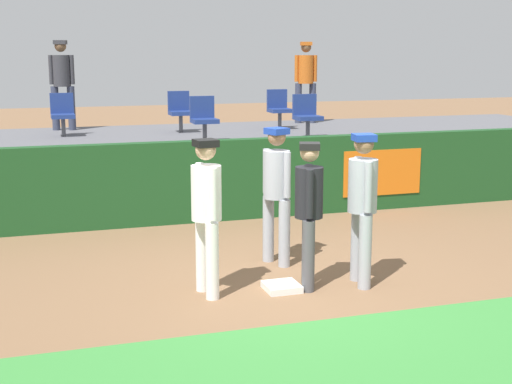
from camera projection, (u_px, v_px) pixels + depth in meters
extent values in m
plane|color=brown|center=(298.00, 285.00, 8.73)|extent=(60.00, 60.00, 0.00)
cube|color=#388438|center=(403.00, 373.00, 6.34)|extent=(18.00, 2.80, 0.01)
cube|color=white|center=(282.00, 287.00, 8.54)|extent=(0.40, 0.40, 0.08)
cylinder|color=white|center=(202.00, 254.00, 8.46)|extent=(0.15, 0.15, 0.89)
cylinder|color=white|center=(212.00, 261.00, 8.17)|extent=(0.15, 0.15, 0.89)
cylinder|color=white|center=(206.00, 193.00, 8.17)|extent=(0.38, 0.38, 0.63)
sphere|color=tan|center=(206.00, 150.00, 8.07)|extent=(0.23, 0.23, 0.23)
cube|color=black|center=(206.00, 143.00, 8.06)|extent=(0.27, 0.27, 0.08)
cylinder|color=white|center=(200.00, 188.00, 8.35)|extent=(0.09, 0.09, 0.59)
cylinder|color=white|center=(213.00, 194.00, 7.98)|extent=(0.09, 0.09, 0.59)
ellipsoid|color=brown|center=(208.00, 209.00, 8.44)|extent=(0.14, 0.21, 0.28)
cylinder|color=#9EA3AD|center=(268.00, 229.00, 9.66)|extent=(0.15, 0.15, 0.89)
cylinder|color=#9EA3AD|center=(284.00, 233.00, 9.41)|extent=(0.15, 0.15, 0.89)
cylinder|color=#9EA3AD|center=(277.00, 174.00, 9.39)|extent=(0.45, 0.45, 0.63)
sphere|color=#8C6647|center=(277.00, 137.00, 9.29)|extent=(0.23, 0.23, 0.23)
cube|color=#193899|center=(277.00, 131.00, 9.28)|extent=(0.32, 0.32, 0.08)
cylinder|color=#9EA3AD|center=(266.00, 171.00, 9.54)|extent=(0.09, 0.09, 0.59)
cylinder|color=#9EA3AD|center=(287.00, 175.00, 9.22)|extent=(0.09, 0.09, 0.59)
cylinder|color=#9EA3AD|center=(357.00, 245.00, 8.85)|extent=(0.15, 0.15, 0.90)
cylinder|color=#9EA3AD|center=(365.00, 252.00, 8.53)|extent=(0.15, 0.15, 0.90)
cylinder|color=#9EA3AD|center=(363.00, 186.00, 8.54)|extent=(0.40, 0.40, 0.63)
sphere|color=#8C6647|center=(364.00, 144.00, 8.44)|extent=(0.24, 0.24, 0.24)
cube|color=#193899|center=(364.00, 138.00, 8.43)|extent=(0.28, 0.28, 0.08)
cylinder|color=#9EA3AD|center=(358.00, 181.00, 8.74)|extent=(0.09, 0.09, 0.59)
cylinder|color=#9EA3AD|center=(368.00, 187.00, 8.33)|extent=(0.09, 0.09, 0.59)
cylinder|color=#4C4C51|center=(308.00, 249.00, 8.73)|extent=(0.15, 0.15, 0.86)
cylinder|color=#4C4C51|center=(308.00, 256.00, 8.43)|extent=(0.15, 0.15, 0.86)
cylinder|color=black|center=(309.00, 192.00, 8.44)|extent=(0.43, 0.43, 0.60)
sphere|color=tan|center=(310.00, 152.00, 8.35)|extent=(0.22, 0.22, 0.22)
cube|color=black|center=(310.00, 146.00, 8.34)|extent=(0.30, 0.30, 0.08)
cylinder|color=black|center=(309.00, 188.00, 8.63)|extent=(0.09, 0.09, 0.56)
cylinder|color=black|center=(309.00, 194.00, 8.24)|extent=(0.09, 0.09, 0.56)
cube|color=#19471E|center=(220.00, 180.00, 11.99)|extent=(18.00, 0.24, 1.35)
cube|color=orange|center=(382.00, 173.00, 12.75)|extent=(1.50, 0.02, 0.81)
cube|color=#59595E|center=(187.00, 164.00, 14.41)|extent=(18.00, 4.80, 1.14)
cylinder|color=#4C4C51|center=(280.00, 120.00, 15.48)|extent=(0.08, 0.08, 0.40)
cube|color=navy|center=(280.00, 110.00, 15.44)|extent=(0.45, 0.44, 0.08)
cube|color=navy|center=(277.00, 99.00, 15.57)|extent=(0.45, 0.06, 0.40)
cylinder|color=#4C4C51|center=(205.00, 132.00, 13.17)|extent=(0.08, 0.08, 0.40)
cube|color=navy|center=(205.00, 121.00, 13.13)|extent=(0.45, 0.44, 0.08)
cube|color=navy|center=(202.00, 107.00, 13.26)|extent=(0.45, 0.06, 0.40)
cylinder|color=#4C4C51|center=(63.00, 126.00, 14.13)|extent=(0.08, 0.08, 0.40)
cube|color=navy|center=(63.00, 116.00, 14.09)|extent=(0.45, 0.44, 0.08)
cube|color=navy|center=(62.00, 103.00, 14.22)|extent=(0.45, 0.06, 0.40)
cylinder|color=#4C4C51|center=(181.00, 123.00, 14.83)|extent=(0.08, 0.08, 0.40)
cube|color=navy|center=(181.00, 113.00, 14.79)|extent=(0.45, 0.44, 0.08)
cube|color=navy|center=(179.00, 101.00, 14.92)|extent=(0.45, 0.06, 0.40)
cylinder|color=#4C4C51|center=(308.00, 128.00, 13.77)|extent=(0.08, 0.08, 0.40)
cube|color=navy|center=(308.00, 118.00, 13.74)|extent=(0.48, 0.44, 0.08)
cube|color=navy|center=(304.00, 104.00, 13.87)|extent=(0.48, 0.06, 0.40)
cylinder|color=#33384C|center=(72.00, 108.00, 15.26)|extent=(0.16, 0.16, 0.92)
cylinder|color=#33384C|center=(55.00, 108.00, 15.23)|extent=(0.16, 0.16, 0.92)
cylinder|color=#333338|center=(62.00, 71.00, 15.10)|extent=(0.43, 0.43, 0.65)
sphere|color=brown|center=(60.00, 46.00, 15.00)|extent=(0.24, 0.24, 0.24)
cube|color=#333338|center=(60.00, 42.00, 14.99)|extent=(0.30, 0.30, 0.08)
cylinder|color=#333338|center=(72.00, 70.00, 15.11)|extent=(0.09, 0.09, 0.61)
cylinder|color=#333338|center=(51.00, 70.00, 15.08)|extent=(0.09, 0.09, 0.61)
cylinder|color=#33384C|center=(312.00, 103.00, 16.78)|extent=(0.16, 0.16, 0.91)
cylinder|color=#33384C|center=(298.00, 103.00, 16.76)|extent=(0.16, 0.16, 0.91)
cylinder|color=#BF5919|center=(306.00, 69.00, 16.62)|extent=(0.43, 0.43, 0.64)
sphere|color=brown|center=(306.00, 47.00, 16.52)|extent=(0.24, 0.24, 0.24)
cube|color=#BF5919|center=(306.00, 44.00, 16.51)|extent=(0.30, 0.30, 0.08)
cylinder|color=#BF5919|center=(315.00, 68.00, 16.63)|extent=(0.09, 0.09, 0.60)
cylinder|color=#BF5919|center=(297.00, 68.00, 16.60)|extent=(0.09, 0.09, 0.60)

